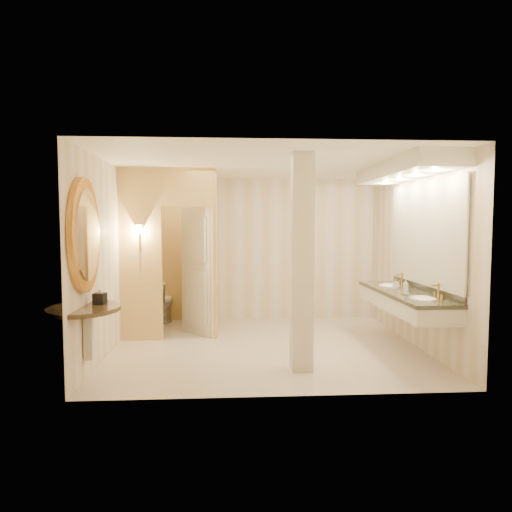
# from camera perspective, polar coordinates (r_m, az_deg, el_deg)

# --- Properties ---
(floor) EXTENTS (4.50, 4.50, 0.00)m
(floor) POSITION_cam_1_polar(r_m,az_deg,el_deg) (6.97, 1.27, -11.20)
(floor) COLOR beige
(floor) RESTS_ON ground
(ceiling) EXTENTS (4.50, 4.50, 0.00)m
(ceiling) POSITION_cam_1_polar(r_m,az_deg,el_deg) (6.78, 1.30, 11.40)
(ceiling) COLOR white
(ceiling) RESTS_ON wall_back
(wall_back) EXTENTS (4.50, 0.02, 2.70)m
(wall_back) POSITION_cam_1_polar(r_m,az_deg,el_deg) (8.73, 0.18, 0.87)
(wall_back) COLOR beige
(wall_back) RESTS_ON floor
(wall_front) EXTENTS (4.50, 0.02, 2.70)m
(wall_front) POSITION_cam_1_polar(r_m,az_deg,el_deg) (4.76, 3.32, -1.76)
(wall_front) COLOR beige
(wall_front) RESTS_ON floor
(wall_left) EXTENTS (0.02, 4.00, 2.70)m
(wall_left) POSITION_cam_1_polar(r_m,az_deg,el_deg) (6.92, -17.61, -0.14)
(wall_left) COLOR beige
(wall_left) RESTS_ON floor
(wall_right) EXTENTS (0.02, 4.00, 2.70)m
(wall_right) POSITION_cam_1_polar(r_m,az_deg,el_deg) (7.28, 19.21, 0.02)
(wall_right) COLOR beige
(wall_right) RESTS_ON floor
(toilet_closet) EXTENTS (1.50, 1.55, 2.70)m
(toilet_closet) POSITION_cam_1_polar(r_m,az_deg,el_deg) (7.70, -7.78, 0.67)
(toilet_closet) COLOR #E4C277
(toilet_closet) RESTS_ON floor
(wall_sconce) EXTENTS (0.14, 0.14, 0.42)m
(wall_sconce) POSITION_cam_1_polar(r_m,az_deg,el_deg) (7.26, -14.35, 3.12)
(wall_sconce) COLOR #B58B3A
(wall_sconce) RESTS_ON toilet_closet
(vanity) EXTENTS (0.75, 2.49, 2.09)m
(vanity) POSITION_cam_1_polar(r_m,az_deg,el_deg) (6.80, 18.46, 2.12)
(vanity) COLOR beige
(vanity) RESTS_ON floor
(console_shelf) EXTENTS (1.02, 1.02, 1.96)m
(console_shelf) POSITION_cam_1_polar(r_m,az_deg,el_deg) (5.61, -20.61, -1.19)
(console_shelf) COLOR black
(console_shelf) RESTS_ON floor
(pillar) EXTENTS (0.26, 0.26, 2.70)m
(pillar) POSITION_cam_1_polar(r_m,az_deg,el_deg) (5.67, 5.76, -0.84)
(pillar) COLOR beige
(pillar) RESTS_ON floor
(tissue_box) EXTENTS (0.15, 0.15, 0.13)m
(tissue_box) POSITION_cam_1_polar(r_m,az_deg,el_deg) (5.77, -18.94, -5.05)
(tissue_box) COLOR black
(tissue_box) RESTS_ON console_shelf
(toilet) EXTENTS (0.62, 0.89, 0.83)m
(toilet) POSITION_cam_1_polar(r_m,az_deg,el_deg) (8.48, -12.10, -5.67)
(toilet) COLOR white
(toilet) RESTS_ON floor
(soap_bottle_a) EXTENTS (0.07, 0.07, 0.14)m
(soap_bottle_a) POSITION_cam_1_polar(r_m,az_deg,el_deg) (7.07, 17.02, -3.34)
(soap_bottle_a) COLOR beige
(soap_bottle_a) RESTS_ON vanity
(soap_bottle_b) EXTENTS (0.09, 0.09, 0.10)m
(soap_bottle_b) POSITION_cam_1_polar(r_m,az_deg,el_deg) (7.12, 17.20, -3.44)
(soap_bottle_b) COLOR silver
(soap_bottle_b) RESTS_ON vanity
(soap_bottle_c) EXTENTS (0.10, 0.10, 0.21)m
(soap_bottle_c) POSITION_cam_1_polar(r_m,az_deg,el_deg) (6.53, 18.19, -3.64)
(soap_bottle_c) COLOR #C6B28C
(soap_bottle_c) RESTS_ON vanity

